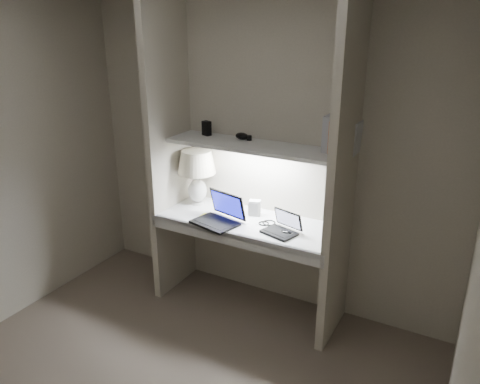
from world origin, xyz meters
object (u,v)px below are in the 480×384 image
Objects in this scene: table_lamp at (197,168)px; laptop_main at (220,216)px; speaker at (255,208)px; book_row at (342,135)px; laptop_netbook at (282,228)px.

laptop_main is at bearing -34.09° from table_lamp.
speaker is (0.55, 0.01, -0.25)m from table_lamp.
book_row is at bearing -11.57° from speaker.
table_lamp is 1.61× the size of laptop_netbook.
laptop_netbook reaches higher than speaker.
laptop_main is 1.11m from book_row.
book_row reaches higher than laptop_netbook.
speaker is (-0.33, 0.19, 0.03)m from laptop_netbook.
laptop_main is 1.36× the size of laptop_netbook.
laptop_netbook is (0.51, 0.06, -0.01)m from laptop_main.
laptop_main is 1.54× the size of book_row.
table_lamp is 1.18× the size of laptop_main.
book_row reaches higher than laptop_main.
table_lamp is 0.52m from laptop_main.
speaker is at bearing 68.44° from laptop_main.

